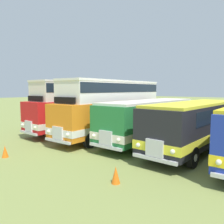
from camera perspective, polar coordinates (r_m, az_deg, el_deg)
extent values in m
cube|color=red|center=(20.58, -7.38, -0.13)|extent=(2.88, 10.50, 2.30)
cube|color=silver|center=(20.65, -7.36, -1.78)|extent=(2.92, 10.54, 0.44)
cube|color=#19232D|center=(20.79, -6.58, 1.60)|extent=(2.82, 8.10, 0.76)
cube|color=#19232D|center=(17.58, -20.14, 0.70)|extent=(2.20, 0.18, 0.90)
cube|color=silver|center=(17.67, -20.31, -3.36)|extent=(0.90, 0.15, 0.80)
cube|color=silver|center=(17.74, -20.34, -4.97)|extent=(2.30, 0.22, 0.16)
sphere|color=#EAEACC|center=(16.89, -18.89, -3.72)|extent=(0.22, 0.22, 0.22)
sphere|color=#EAEACC|center=(18.46, -21.66, -3.04)|extent=(0.22, 0.22, 0.22)
cube|color=silver|center=(20.64, -6.93, 5.18)|extent=(2.74, 9.59, 1.50)
cube|color=silver|center=(20.65, -6.96, 7.46)|extent=(2.81, 9.70, 0.14)
cube|color=#19232D|center=(20.64, -6.94, 6.01)|extent=(2.78, 9.50, 0.68)
cube|color=black|center=(17.77, -18.83, 3.22)|extent=(1.90, 0.19, 0.40)
cylinder|color=black|center=(17.65, -13.72, -5.09)|extent=(0.32, 1.05, 1.04)
cylinder|color=silver|center=(17.53, -13.44, -5.16)|extent=(0.03, 0.36, 0.36)
cylinder|color=black|center=(19.55, -17.59, -4.15)|extent=(0.32, 1.05, 1.04)
cylinder|color=silver|center=(19.68, -17.81, -4.09)|extent=(0.03, 0.36, 0.36)
cylinder|color=black|center=(22.34, 1.21, -2.67)|extent=(0.32, 1.05, 1.04)
cylinder|color=silver|center=(22.24, 1.51, -2.71)|extent=(0.03, 0.36, 0.36)
cylinder|color=black|center=(23.87, -3.01, -2.13)|extent=(0.32, 1.05, 1.04)
cylinder|color=silver|center=(23.98, -3.27, -2.10)|extent=(0.03, 0.36, 0.36)
cube|color=orange|center=(18.38, 0.17, -0.78)|extent=(2.95, 11.32, 2.30)
cube|color=white|center=(18.46, 0.17, -2.63)|extent=(2.99, 11.36, 0.44)
cube|color=#19232D|center=(18.64, 0.91, 1.17)|extent=(2.88, 8.93, 0.76)
cube|color=#19232D|center=(14.29, -13.33, -0.18)|extent=(2.20, 0.19, 0.90)
cube|color=silver|center=(14.40, -13.55, -5.17)|extent=(0.90, 0.16, 0.80)
cube|color=silver|center=(14.48, -13.60, -7.13)|extent=(2.30, 0.23, 0.16)
sphere|color=#EAEACC|center=(13.72, -11.19, -5.66)|extent=(0.22, 0.22, 0.22)
sphere|color=#EAEACC|center=(15.09, -15.76, -4.73)|extent=(0.22, 0.22, 0.22)
cube|color=white|center=(18.46, 0.64, 5.16)|extent=(2.81, 10.42, 1.50)
cube|color=white|center=(18.47, 0.65, 7.71)|extent=(2.87, 10.52, 0.14)
cube|color=#19232D|center=(18.46, 0.64, 6.09)|extent=(2.85, 10.32, 0.68)
cube|color=black|center=(14.55, -11.91, 2.91)|extent=(1.90, 0.20, 0.40)
cylinder|color=black|center=(14.80, -5.66, -7.04)|extent=(0.32, 1.05, 1.04)
cylinder|color=silver|center=(14.70, -5.23, -7.12)|extent=(0.03, 0.36, 0.36)
cylinder|color=black|center=(16.42, -11.60, -5.85)|extent=(0.32, 1.05, 1.04)
cylinder|color=silver|center=(16.53, -11.94, -5.78)|extent=(0.03, 0.36, 0.36)
cylinder|color=black|center=(21.13, 8.93, -3.23)|extent=(0.32, 1.05, 1.04)
cylinder|color=silver|center=(21.06, 9.29, -3.26)|extent=(0.03, 0.36, 0.36)
cylinder|color=black|center=(22.29, 3.71, -2.70)|extent=(0.32, 1.05, 1.04)
cylinder|color=silver|center=(22.37, 3.39, -2.67)|extent=(0.03, 0.36, 0.36)
cube|color=#237538|center=(16.58, 9.56, -1.57)|extent=(2.58, 9.84, 2.30)
cube|color=silver|center=(16.67, 9.52, -3.61)|extent=(2.62, 9.88, 0.44)
cube|color=#19232D|center=(16.87, 10.26, 0.59)|extent=(2.59, 7.44, 0.76)
cube|color=#19232D|center=(12.53, -1.35, -0.84)|extent=(2.20, 0.12, 0.90)
cube|color=silver|center=(12.65, -1.66, -6.52)|extent=(0.90, 0.13, 0.80)
cube|color=silver|center=(12.75, -1.74, -8.73)|extent=(2.30, 0.16, 0.16)
sphere|color=#EAEACC|center=(12.09, 1.58, -7.09)|extent=(0.22, 0.22, 0.22)
sphere|color=#EAEACC|center=(13.24, -4.66, -5.99)|extent=(0.22, 0.22, 0.22)
cube|color=silver|center=(16.48, 9.63, 2.65)|extent=(2.53, 9.44, 0.14)
cylinder|color=black|center=(13.42, 6.78, -8.39)|extent=(0.29, 1.04, 1.04)
cylinder|color=silver|center=(13.34, 7.33, -8.47)|extent=(0.02, 0.36, 0.36)
cylinder|color=black|center=(14.73, -0.87, -7.07)|extent=(0.29, 1.04, 1.04)
cylinder|color=silver|center=(14.83, -1.32, -6.98)|extent=(0.02, 0.36, 0.36)
cylinder|color=black|center=(19.06, 17.15, -4.39)|extent=(0.29, 1.04, 1.04)
cylinder|color=silver|center=(19.00, 17.57, -4.43)|extent=(0.02, 0.36, 0.36)
cylinder|color=black|center=(20.00, 11.01, -3.76)|extent=(0.29, 1.04, 1.04)
cylinder|color=silver|center=(20.07, 10.63, -3.72)|extent=(0.02, 0.36, 0.36)
cube|color=black|center=(14.93, 20.32, -2.65)|extent=(2.77, 9.83, 2.30)
cube|color=yellow|center=(15.03, 20.24, -4.91)|extent=(2.82, 9.87, 0.44)
cube|color=#19232D|center=(15.23, 20.93, -0.24)|extent=(2.74, 7.43, 0.76)
cube|color=#19232D|center=(10.50, 11.08, -2.22)|extent=(2.20, 0.16, 0.90)
cube|color=silver|center=(10.65, 10.65, -8.96)|extent=(0.90, 0.15, 0.80)
cube|color=silver|center=(10.77, 10.52, -11.57)|extent=(2.30, 0.20, 0.16)
sphere|color=#EAEACC|center=(10.24, 15.03, -9.67)|extent=(0.22, 0.22, 0.22)
sphere|color=#EAEACC|center=(11.11, 6.58, -8.29)|extent=(0.22, 0.22, 0.22)
cube|color=yellow|center=(14.81, 20.48, 2.03)|extent=(2.72, 9.43, 0.14)
cylinder|color=black|center=(11.77, 19.68, -10.71)|extent=(0.31, 1.05, 1.04)
cylinder|color=silver|center=(11.72, 20.38, -10.81)|extent=(0.03, 0.36, 0.36)
cylinder|color=black|center=(12.74, 9.88, -9.20)|extent=(0.31, 1.05, 1.04)
cylinder|color=silver|center=(12.82, 9.30, -9.10)|extent=(0.03, 0.36, 0.36)
cylinder|color=black|center=(18.37, 20.24, -4.86)|extent=(0.31, 1.05, 1.04)
cylinder|color=silver|center=(18.42, 19.80, -4.82)|extent=(0.03, 0.36, 0.36)
sphere|color=#EAEACC|center=(9.40, 25.32, -11.41)|extent=(0.22, 0.22, 0.22)
cylinder|color=black|center=(11.18, 25.70, -11.83)|extent=(0.32, 1.05, 1.04)
cylinder|color=silver|center=(11.21, 24.93, -11.75)|extent=(0.03, 0.36, 0.36)
cone|color=orange|center=(14.12, -25.38, -8.99)|extent=(0.36, 0.36, 0.66)
cone|color=orange|center=(9.44, 0.95, -15.60)|extent=(0.36, 0.36, 0.70)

